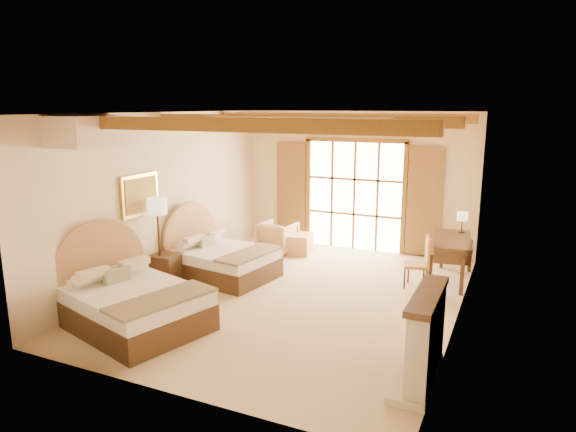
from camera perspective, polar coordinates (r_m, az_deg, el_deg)
The scene contains 19 objects.
floor at distance 9.25m, azimuth 0.72°, elevation -8.86°, with size 7.00×7.00×0.00m, color #CCB28A.
wall_back at distance 12.04m, azimuth 7.51°, elevation 3.86°, with size 5.50×5.50×0.00m, color beige.
wall_left at distance 10.21m, azimuth -13.52°, elevation 2.14°, with size 7.00×7.00×0.00m, color beige.
wall_right at distance 8.12m, azimuth 18.80°, elevation -0.72°, with size 7.00×7.00×0.00m, color beige.
ceiling at distance 8.63m, azimuth 0.78°, elevation 11.38°, with size 7.00×7.00×0.00m, color #AC7630.
ceiling_beams at distance 8.64m, azimuth 0.78°, elevation 10.58°, with size 5.39×4.60×0.18m, color #8C5E20, non-canonical shape.
french_doors at distance 12.04m, azimuth 7.38°, elevation 2.17°, with size 3.95×0.08×2.60m.
fireplace at distance 6.59m, azimuth 14.87°, elevation -13.48°, with size 0.46×1.40×1.16m.
painting at distance 9.59m, azimuth -16.09°, elevation 2.27°, with size 0.06×0.95×0.75m.
canopy_valance at distance 8.34m, azimuth -20.60°, elevation 8.87°, with size 0.70×1.40×0.45m, color beige.
bed_near at distance 8.29m, azimuth -17.40°, elevation -8.96°, with size 2.46×2.06×1.35m.
bed_far at distance 10.26m, azimuth -7.79°, elevation -4.62°, with size 2.08×1.69×1.24m.
nightstand at distance 10.01m, azimuth -13.36°, elevation -5.78°, with size 0.48×0.48×0.58m, color #47331B.
floor_lamp at distance 9.66m, azimuth -14.32°, elevation 0.48°, with size 0.35×0.35×1.68m.
armchair at distance 11.84m, azimuth -1.16°, elevation -2.34°, with size 0.76×0.78×0.71m, color tan.
ottoman at distance 11.78m, azimuth 1.08°, elevation -3.08°, with size 0.61×0.61×0.44m, color tan.
desk at distance 10.38m, azimuth 17.72°, elevation -4.47°, with size 0.86×1.63×0.84m.
desk_chair at distance 9.87m, azimuth 14.18°, elevation -6.02°, with size 0.53×0.53×0.97m.
desk_lamp at distance 10.76m, azimuth 18.82°, elevation -0.11°, with size 0.21×0.21×0.41m.
Camera 1 is at (3.49, -7.90, 3.32)m, focal length 32.00 mm.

